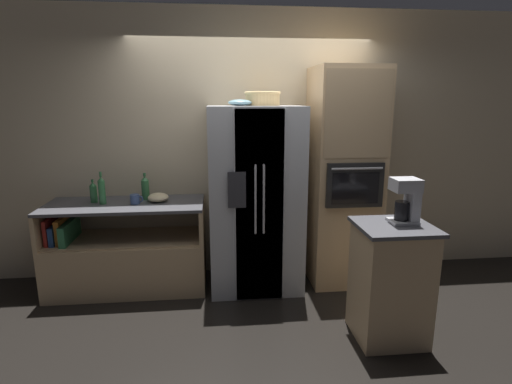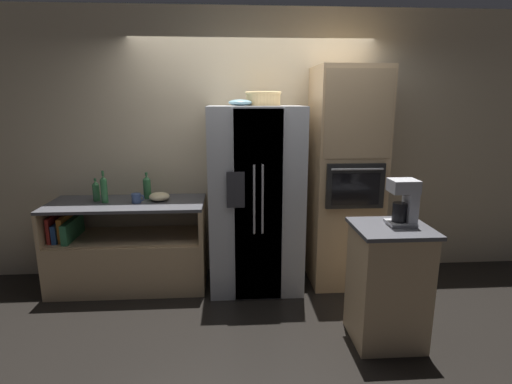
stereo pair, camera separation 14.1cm
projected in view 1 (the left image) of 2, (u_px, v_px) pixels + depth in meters
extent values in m
plane|color=black|center=(256.00, 286.00, 4.13)|extent=(20.00, 20.00, 0.00)
cube|color=beige|center=(251.00, 146.00, 4.29)|extent=(12.00, 0.06, 2.80)
cube|color=tan|center=(129.00, 263.00, 4.07)|extent=(1.54, 0.66, 0.52)
cube|color=tan|center=(127.00, 238.00, 4.01)|extent=(1.48, 0.61, 0.02)
cube|color=tan|center=(47.00, 225.00, 3.90)|extent=(0.04, 0.66, 0.34)
cube|color=tan|center=(202.00, 220.00, 4.05)|extent=(0.04, 0.66, 0.34)
cube|color=#4C4C51|center=(125.00, 205.00, 3.93)|extent=(1.54, 0.66, 0.03)
cube|color=#B72D28|center=(52.00, 229.00, 3.88)|extent=(0.03, 0.38, 0.25)
cube|color=#284C8E|center=(58.00, 232.00, 3.89)|extent=(0.05, 0.39, 0.18)
cube|color=orange|center=(63.00, 229.00, 3.89)|extent=(0.05, 0.34, 0.24)
cube|color=#337A4C|center=(70.00, 231.00, 3.90)|extent=(0.06, 0.47, 0.20)
cube|color=silver|center=(255.00, 199.00, 4.01)|extent=(0.91, 0.74, 1.83)
cube|color=silver|center=(259.00, 209.00, 3.64)|extent=(0.45, 0.02, 1.79)
cube|color=silver|center=(260.00, 209.00, 3.64)|extent=(0.45, 0.02, 1.79)
cylinder|color=#B2B2B7|center=(255.00, 200.00, 3.59)|extent=(0.02, 0.02, 0.64)
cylinder|color=#B2B2B7|center=(264.00, 200.00, 3.60)|extent=(0.02, 0.02, 0.64)
cube|color=#2D2D33|center=(237.00, 190.00, 3.57)|extent=(0.16, 0.01, 0.33)
cube|color=tan|center=(343.00, 178.00, 4.10)|extent=(0.67, 0.66, 2.20)
cube|color=black|center=(355.00, 185.00, 3.77)|extent=(0.55, 0.04, 0.43)
cube|color=black|center=(355.00, 188.00, 3.75)|extent=(0.45, 0.01, 0.30)
cylinder|color=#B2B2B7|center=(357.00, 169.00, 3.69)|extent=(0.48, 0.02, 0.02)
cube|color=tan|center=(358.00, 114.00, 3.63)|extent=(0.63, 0.01, 0.80)
cube|color=tan|center=(390.00, 284.00, 3.16)|extent=(0.52, 0.49, 0.92)
cube|color=#4C4C51|center=(395.00, 227.00, 3.05)|extent=(0.57, 0.54, 0.03)
cylinder|color=tan|center=(263.00, 99.00, 3.87)|extent=(0.33, 0.33, 0.12)
torus|color=tan|center=(263.00, 93.00, 3.86)|extent=(0.35, 0.35, 0.03)
ellipsoid|color=#668C99|center=(240.00, 103.00, 3.76)|extent=(0.22, 0.22, 0.06)
cylinder|color=#33723F|center=(102.00, 192.00, 3.88)|extent=(0.06, 0.06, 0.23)
cone|color=#33723F|center=(101.00, 179.00, 3.85)|extent=(0.06, 0.06, 0.04)
cylinder|color=#33723F|center=(100.00, 175.00, 3.84)|extent=(0.02, 0.02, 0.05)
cylinder|color=#33723F|center=(94.00, 194.00, 3.95)|extent=(0.07, 0.07, 0.17)
cone|color=#33723F|center=(93.00, 184.00, 3.93)|extent=(0.07, 0.07, 0.04)
cylinder|color=#33723F|center=(92.00, 181.00, 3.92)|extent=(0.02, 0.02, 0.03)
cylinder|color=#33723F|center=(145.00, 190.00, 4.07)|extent=(0.08, 0.08, 0.20)
cone|color=#33723F|center=(145.00, 178.00, 4.04)|extent=(0.08, 0.08, 0.04)
cylinder|color=#33723F|center=(144.00, 175.00, 4.03)|extent=(0.03, 0.03, 0.03)
cylinder|color=#384C7A|center=(135.00, 199.00, 3.90)|extent=(0.09, 0.09, 0.09)
torus|color=#384C7A|center=(140.00, 199.00, 3.90)|extent=(0.07, 0.01, 0.07)
ellipsoid|color=beige|center=(158.00, 197.00, 3.99)|extent=(0.21, 0.21, 0.09)
cube|color=#B2B2B7|center=(403.00, 221.00, 3.10)|extent=(0.20, 0.18, 0.02)
cylinder|color=black|center=(402.00, 211.00, 3.08)|extent=(0.11, 0.11, 0.15)
cube|color=#B2B2B7|center=(412.00, 201.00, 3.07)|extent=(0.07, 0.15, 0.35)
cube|color=#B2B2B7|center=(406.00, 185.00, 3.03)|extent=(0.20, 0.18, 0.10)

